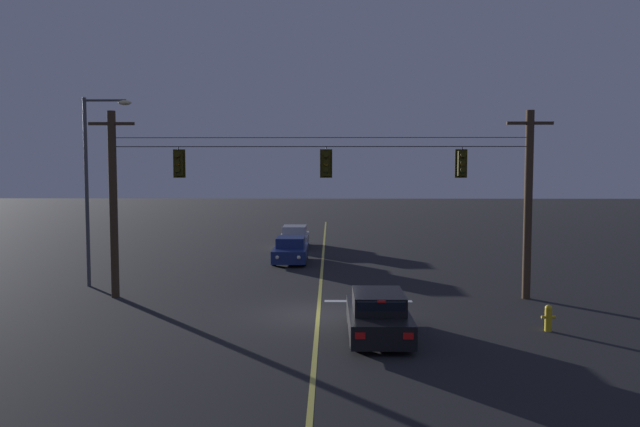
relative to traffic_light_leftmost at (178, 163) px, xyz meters
name	(u,v)px	position (x,y,z in m)	size (l,w,h in m)	color
ground_plane	(318,315)	(5.56, -2.87, -5.33)	(180.00, 180.00, 0.00)	black
lane_centre_stripe	(322,273)	(5.56, 6.02, -5.33)	(0.14, 60.00, 0.01)	#D1C64C
stop_bar_paint	(368,301)	(7.46, -0.58, -5.33)	(3.40, 0.36, 0.01)	silver
signal_span_assembly	(320,201)	(5.56, 0.02, -1.49)	(18.14, 0.32, 7.39)	#423021
traffic_light_leftmost	(178,163)	(0.00, 0.00, 0.00)	(0.48, 0.41, 1.22)	black
traffic_light_left_inner	(326,163)	(5.81, 0.00, 0.00)	(0.48, 0.41, 1.22)	black
traffic_light_centre	(462,163)	(11.11, 0.00, 0.00)	(0.48, 0.41, 1.22)	black
car_waiting_near_lane	(378,316)	(7.43, -5.61, -4.69)	(1.80, 4.33, 1.39)	black
car_oncoming_lead	(291,250)	(3.79, 9.52, -4.69)	(1.80, 4.42, 1.39)	navy
car_oncoming_trailing	(295,237)	(3.62, 16.34, -4.69)	(1.80, 4.42, 1.39)	#A5A5AD
street_lamp_corner	(93,174)	(-4.28, 2.30, -0.43)	(2.11, 0.30, 8.18)	#4C4F54
fire_hydrant	(548,317)	(12.84, -4.90, -4.89)	(0.44, 0.22, 0.84)	gold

